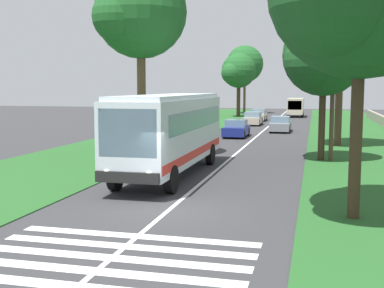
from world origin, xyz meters
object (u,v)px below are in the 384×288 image
at_px(trailing_car_0, 236,129).
at_px(trailing_minibus_0, 296,106).
at_px(roadside_tree_left_0, 238,72).
at_px(utility_pole, 333,90).
at_px(roadside_tree_left_1, 244,65).
at_px(roadside_tree_right_2, 338,28).
at_px(roadside_tree_left_2, 140,15).
at_px(coach_bus, 171,129).
at_px(trailing_car_2, 253,119).
at_px(roadside_tree_right_1, 322,57).
at_px(trailing_car_3, 258,115).
at_px(trailing_car_1, 280,125).

bearing_deg(trailing_car_0, trailing_minibus_0, -7.05).
relative_size(roadside_tree_left_0, utility_pole, 1.15).
height_order(roadside_tree_left_1, roadside_tree_right_2, roadside_tree_right_2).
bearing_deg(roadside_tree_left_2, trailing_car_0, -16.70).
bearing_deg(roadside_tree_left_0, trailing_minibus_0, -75.02).
relative_size(coach_bus, trailing_car_2, 2.60).
bearing_deg(coach_bus, trailing_car_0, -0.69).
height_order(roadside_tree_right_1, utility_pole, roadside_tree_right_1).
xyz_separation_m(trailing_car_3, roadside_tree_left_2, (-32.72, 3.37, 7.55)).
height_order(coach_bus, roadside_tree_left_1, roadside_tree_left_1).
bearing_deg(utility_pole, roadside_tree_left_0, 15.79).
bearing_deg(roadside_tree_right_1, roadside_tree_left_0, 15.01).
xyz_separation_m(trailing_car_3, trailing_minibus_0, (9.24, -4.04, 0.88)).
distance_m(trailing_car_1, trailing_minibus_0, 23.79).
bearing_deg(roadside_tree_left_2, roadside_tree_left_0, 0.42).
bearing_deg(trailing_car_3, roadside_tree_left_1, 14.43).
relative_size(trailing_car_3, roadside_tree_right_2, 0.39).
height_order(coach_bus, trailing_car_3, coach_bus).
xyz_separation_m(coach_bus, roadside_tree_left_1, (54.72, 4.34, 5.25)).
bearing_deg(trailing_car_2, utility_pole, -163.85).
bearing_deg(roadside_tree_right_2, trailing_minibus_0, 6.60).
bearing_deg(coach_bus, trailing_car_2, 0.01).
bearing_deg(utility_pole, trailing_car_3, 13.08).
bearing_deg(roadside_tree_left_0, trailing_car_0, -171.52).
bearing_deg(trailing_car_1, roadside_tree_right_1, -169.43).
relative_size(trailing_car_1, trailing_car_2, 1.00).
xyz_separation_m(coach_bus, trailing_car_3, (38.56, 0.18, -1.48)).
relative_size(trailing_car_0, roadside_tree_right_2, 0.39).
xyz_separation_m(roadside_tree_left_2, utility_pole, (0.31, -10.90, -4.29)).
xyz_separation_m(roadside_tree_left_1, roadside_tree_right_1, (-48.37, -11.06, -1.70)).
distance_m(trailing_car_2, trailing_minibus_0, 16.74).
xyz_separation_m(trailing_car_0, roadside_tree_right_1, (-12.07, -6.49, 5.03)).
bearing_deg(roadside_tree_left_2, trailing_minibus_0, -10.01).
distance_m(trailing_car_1, trailing_car_3, 14.97).
xyz_separation_m(trailing_car_3, roadside_tree_left_0, (7.18, 3.67, 5.48)).
bearing_deg(roadside_tree_left_1, roadside_tree_right_1, -167.12).
relative_size(roadside_tree_left_0, roadside_tree_right_2, 0.79).
bearing_deg(roadside_tree_left_1, trailing_car_0, -172.83).
distance_m(roadside_tree_right_1, roadside_tree_right_2, 7.72).
bearing_deg(trailing_car_2, roadside_tree_left_2, 172.14).
xyz_separation_m(trailing_car_2, utility_pole, (-25.39, -7.35, 3.26)).
bearing_deg(roadside_tree_left_0, utility_pole, -164.21).
distance_m(trailing_car_0, roadside_tree_right_2, 11.64).
relative_size(trailing_minibus_0, roadside_tree_left_2, 0.55).
xyz_separation_m(coach_bus, roadside_tree_right_2, (13.61, -7.81, 5.92)).
height_order(roadside_tree_left_0, roadside_tree_right_1, roadside_tree_left_0).
height_order(trailing_minibus_0, roadside_tree_left_1, roadside_tree_left_1).
distance_m(trailing_car_2, utility_pole, 26.63).
relative_size(trailing_car_2, roadside_tree_left_2, 0.39).
bearing_deg(coach_bus, roadside_tree_left_1, 4.54).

